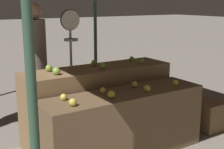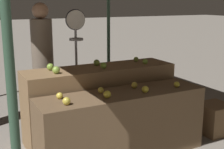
# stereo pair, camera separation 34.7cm
# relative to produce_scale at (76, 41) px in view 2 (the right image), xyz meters

# --- Properties ---
(display_counter_front) EXTENTS (1.99, 0.55, 0.78)m
(display_counter_front) POSITION_rel_produce_scale_xyz_m (0.09, -1.21, -0.85)
(display_counter_front) COLOR brown
(display_counter_front) RESTS_ON ground_plane
(display_counter_back) EXTENTS (1.99, 0.55, 0.96)m
(display_counter_back) POSITION_rel_produce_scale_xyz_m (0.09, -0.61, -0.76)
(display_counter_back) COLOR olive
(display_counter_back) RESTS_ON ground_plane
(apple_front_0) EXTENTS (0.08, 0.08, 0.08)m
(apple_front_0) POSITION_rel_produce_scale_xyz_m (-0.62, -1.32, -0.42)
(apple_front_0) COLOR gold
(apple_front_0) RESTS_ON display_counter_front
(apple_front_1) EXTENTS (0.08, 0.08, 0.08)m
(apple_front_1) POSITION_rel_produce_scale_xyz_m (-0.15, -1.30, -0.42)
(apple_front_1) COLOR gold
(apple_front_1) RESTS_ON display_counter_front
(apple_front_2) EXTENTS (0.08, 0.08, 0.08)m
(apple_front_2) POSITION_rel_produce_scale_xyz_m (0.32, -1.32, -0.42)
(apple_front_2) COLOR gold
(apple_front_2) RESTS_ON display_counter_front
(apple_front_3) EXTENTS (0.07, 0.07, 0.07)m
(apple_front_3) POSITION_rel_produce_scale_xyz_m (0.79, -1.31, -0.43)
(apple_front_3) COLOR gold
(apple_front_3) RESTS_ON display_counter_front
(apple_front_4) EXTENTS (0.07, 0.07, 0.07)m
(apple_front_4) POSITION_rel_produce_scale_xyz_m (-0.62, -1.10, -0.43)
(apple_front_4) COLOR yellow
(apple_front_4) RESTS_ON display_counter_front
(apple_front_5) EXTENTS (0.07, 0.07, 0.07)m
(apple_front_5) POSITION_rel_produce_scale_xyz_m (-0.14, -1.10, -0.43)
(apple_front_5) COLOR yellow
(apple_front_5) RESTS_ON display_counter_front
(apple_front_6) EXTENTS (0.07, 0.07, 0.07)m
(apple_front_6) POSITION_rel_produce_scale_xyz_m (0.32, -1.10, -0.43)
(apple_front_6) COLOR yellow
(apple_front_6) RESTS_ON display_counter_front
(apple_back_0) EXTENTS (0.09, 0.09, 0.09)m
(apple_back_0) POSITION_rel_produce_scale_xyz_m (-0.53, -0.71, -0.23)
(apple_back_0) COLOR #8EB247
(apple_back_0) RESTS_ON display_counter_back
(apple_back_1) EXTENTS (0.08, 0.08, 0.08)m
(apple_back_1) POSITION_rel_produce_scale_xyz_m (0.10, -0.71, -0.23)
(apple_back_1) COLOR #84AD3D
(apple_back_1) RESTS_ON display_counter_back
(apple_back_2) EXTENTS (0.07, 0.07, 0.07)m
(apple_back_2) POSITION_rel_produce_scale_xyz_m (0.72, -0.71, -0.24)
(apple_back_2) COLOR #84AD3D
(apple_back_2) RESTS_ON display_counter_back
(apple_back_3) EXTENTS (0.09, 0.09, 0.09)m
(apple_back_3) POSITION_rel_produce_scale_xyz_m (-0.54, -0.50, -0.23)
(apple_back_3) COLOR #84AD3D
(apple_back_3) RESTS_ON display_counter_back
(apple_back_4) EXTENTS (0.08, 0.08, 0.08)m
(apple_back_4) POSITION_rel_produce_scale_xyz_m (0.09, -0.50, -0.23)
(apple_back_4) COLOR #8EB247
(apple_back_4) RESTS_ON display_counter_back
(apple_back_5) EXTENTS (0.07, 0.07, 0.07)m
(apple_back_5) POSITION_rel_produce_scale_xyz_m (0.71, -0.50, -0.24)
(apple_back_5) COLOR #8EB247
(apple_back_5) RESTS_ON display_counter_back
(produce_scale) EXTENTS (0.29, 0.20, 1.69)m
(produce_scale) POSITION_rel_produce_scale_xyz_m (0.00, 0.00, 0.00)
(produce_scale) COLOR #99999E
(produce_scale) RESTS_ON ground_plane
(person_vendor_at_scale) EXTENTS (0.38, 0.38, 1.78)m
(person_vendor_at_scale) POSITION_rel_produce_scale_xyz_m (-0.41, 0.33, -0.19)
(person_vendor_at_scale) COLOR #2D2D38
(person_vendor_at_scale) RESTS_ON ground_plane
(wooden_crate_side) EXTENTS (0.41, 0.41, 0.41)m
(wooden_crate_side) POSITION_rel_produce_scale_xyz_m (1.56, -1.22, -1.03)
(wooden_crate_side) COLOR brown
(wooden_crate_side) RESTS_ON ground_plane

